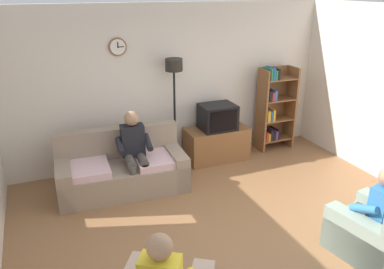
{
  "coord_description": "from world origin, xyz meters",
  "views": [
    {
      "loc": [
        -2.15,
        -3.46,
        2.95
      ],
      "look_at": [
        -0.29,
        1.04,
        1.05
      ],
      "focal_mm": 36.01,
      "sensor_mm": 36.0,
      "label": 1
    }
  ],
  "objects": [
    {
      "name": "ground_plane",
      "position": [
        0.0,
        0.0,
        0.0
      ],
      "size": [
        12.0,
        12.0,
        0.0
      ],
      "primitive_type": "plane",
      "color": "#8C603D"
    },
    {
      "name": "tv_stand",
      "position": [
        0.68,
        2.25,
        0.29
      ],
      "size": [
        1.1,
        0.56,
        0.59
      ],
      "color": "brown",
      "rests_on": "ground_plane"
    },
    {
      "name": "person_on_couch",
      "position": [
        -0.94,
        1.69,
        0.7
      ],
      "size": [
        0.53,
        0.55,
        1.24
      ],
      "color": "black",
      "rests_on": "ground_plane"
    },
    {
      "name": "couch",
      "position": [
        -1.13,
        1.8,
        0.31
      ],
      "size": [
        1.94,
        0.98,
        0.9
      ],
      "color": "gray",
      "rests_on": "ground_plane"
    },
    {
      "name": "floor_lamp",
      "position": [
        -0.07,
        2.35,
        1.45
      ],
      "size": [
        0.28,
        0.28,
        1.85
      ],
      "color": "black",
      "rests_on": "ground_plane"
    },
    {
      "name": "armchair_near_bookshelf",
      "position": [
        1.23,
        -0.86,
        0.29
      ],
      "size": [
        0.94,
        1.01,
        0.9
      ],
      "color": "gray",
      "rests_on": "ground_plane"
    },
    {
      "name": "back_wall_assembly",
      "position": [
        -0.0,
        2.66,
        1.35
      ],
      "size": [
        6.2,
        0.17,
        2.7
      ],
      "color": "silver",
      "rests_on": "ground_plane"
    },
    {
      "name": "tv",
      "position": [
        0.68,
        2.23,
        0.81
      ],
      "size": [
        0.6,
        0.49,
        0.44
      ],
      "color": "black",
      "rests_on": "tv_stand"
    },
    {
      "name": "bookshelf",
      "position": [
        1.88,
        2.32,
        0.79
      ],
      "size": [
        0.68,
        0.36,
        1.59
      ],
      "color": "brown",
      "rests_on": "ground_plane"
    },
    {
      "name": "person_in_right_armchair",
      "position": [
        1.22,
        -0.77,
        0.6
      ],
      "size": [
        0.56,
        0.58,
        1.12
      ],
      "color": "#3372B2",
      "rests_on": "ground_plane"
    }
  ]
}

